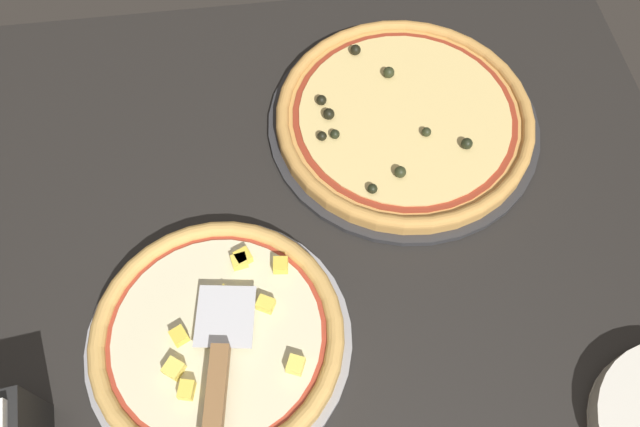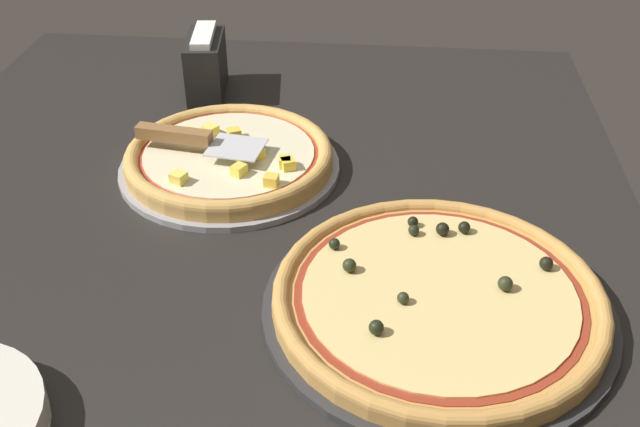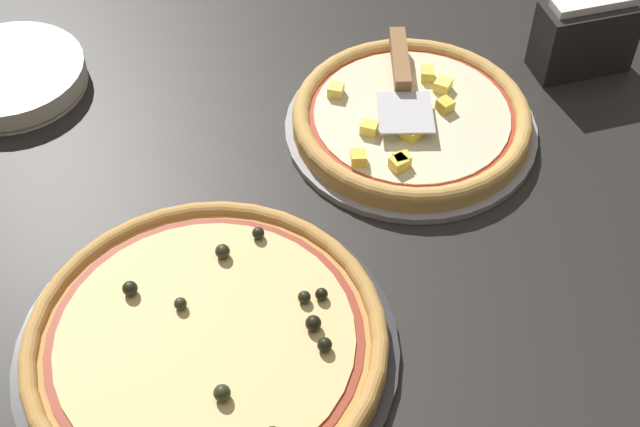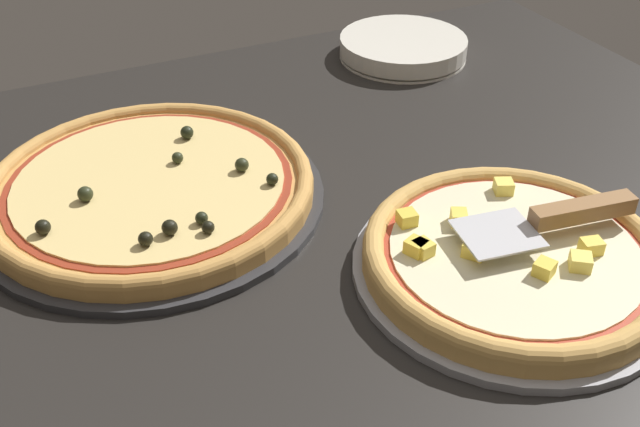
% 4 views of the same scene
% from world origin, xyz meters
% --- Properties ---
extents(ground_plane, '(1.25, 1.15, 0.04)m').
position_xyz_m(ground_plane, '(0.00, 0.00, -0.02)').
color(ground_plane, black).
extents(pizza_pan_front, '(0.35, 0.35, 0.01)m').
position_xyz_m(pizza_pan_front, '(-0.08, -0.04, 0.01)').
color(pizza_pan_front, '#939399').
rests_on(pizza_pan_front, ground_plane).
extents(pizza_front, '(0.32, 0.32, 0.04)m').
position_xyz_m(pizza_front, '(-0.08, -0.04, 0.03)').
color(pizza_front, tan).
rests_on(pizza_front, pizza_pan_front).
extents(pizza_pan_back, '(0.42, 0.42, 0.01)m').
position_xyz_m(pizza_pan_back, '(0.22, 0.27, 0.01)').
color(pizza_pan_back, '#2D2D30').
rests_on(pizza_pan_back, ground_plane).
extents(pizza_back, '(0.40, 0.40, 0.04)m').
position_xyz_m(pizza_back, '(0.22, 0.27, 0.02)').
color(pizza_back, '#C68E47').
rests_on(pizza_back, pizza_pan_back).
extents(serving_spatula, '(0.08, 0.21, 0.02)m').
position_xyz_m(serving_spatula, '(-0.08, -0.11, 0.06)').
color(serving_spatula, silver).
rests_on(serving_spatula, pizza_front).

